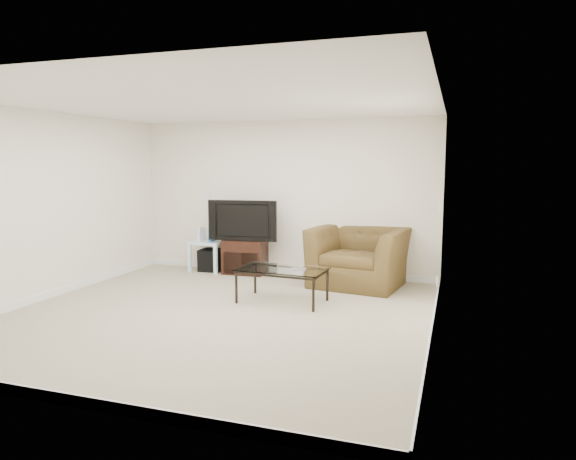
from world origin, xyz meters
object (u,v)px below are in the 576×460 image
(recliner, at_px, (358,247))
(television, at_px, (244,220))
(side_table, at_px, (209,256))
(coffee_table, at_px, (282,285))
(subwoofer, at_px, (212,260))
(tv_stand, at_px, (245,256))

(recliner, bearing_deg, television, -178.25)
(side_table, bearing_deg, television, -2.42)
(recliner, relative_size, coffee_table, 1.16)
(television, xyz_separation_m, side_table, (-0.67, 0.03, -0.64))
(subwoofer, height_order, recliner, recliner)
(television, height_order, side_table, television)
(television, bearing_deg, tv_stand, 87.15)
(subwoofer, distance_m, coffee_table, 2.35)
(recliner, height_order, coffee_table, recliner)
(television, relative_size, coffee_table, 0.94)
(tv_stand, xyz_separation_m, coffee_table, (1.16, -1.50, -0.06))
(television, bearing_deg, subwoofer, 169.88)
(tv_stand, height_order, coffee_table, tv_stand)
(television, relative_size, subwoofer, 2.89)
(side_table, bearing_deg, coffee_table, -39.45)
(tv_stand, xyz_separation_m, television, (0.00, -0.03, 0.61))
(tv_stand, relative_size, coffee_table, 0.60)
(television, distance_m, subwoofer, 0.96)
(recliner, distance_m, coffee_table, 1.51)
(tv_stand, relative_size, television, 0.64)
(coffee_table, bearing_deg, recliner, 58.52)
(tv_stand, height_order, subwoofer, tv_stand)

